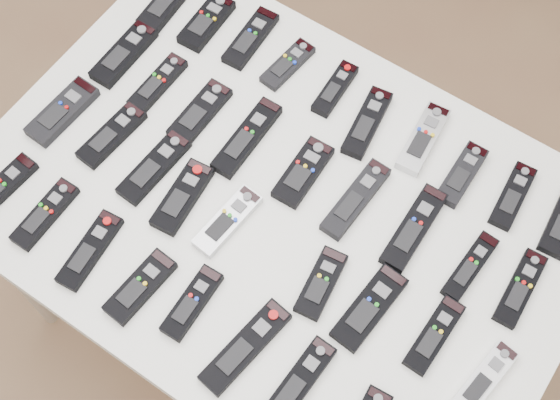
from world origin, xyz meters
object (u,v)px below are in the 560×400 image
Objects in this scene: remote_6 at (423,139)px; remote_22 at (182,197)px; remote_13 at (247,138)px; remote_20 at (112,135)px; remote_11 at (158,84)px; remote_17 at (470,267)px; remote_34 at (298,383)px; remote_0 at (168,2)px; remote_16 at (414,228)px; remote_10 at (124,54)px; remote_30 at (90,250)px; remote_3 at (288,65)px; remote_7 at (462,175)px; remote_28 at (1,188)px; remote_19 at (62,112)px; remote_26 at (434,335)px; remote_27 at (483,380)px; remote_15 at (356,199)px; remote_18 at (520,288)px; remote_25 at (369,308)px; remote_5 at (367,123)px; remote_33 at (246,347)px; table at (280,216)px; remote_12 at (200,113)px; remote_32 at (192,303)px; remote_29 at (45,214)px; remote_14 at (303,172)px; remote_1 at (207,22)px; remote_8 at (513,196)px; remote_21 at (154,167)px; remote_24 at (321,283)px; remote_4 at (335,89)px; remote_23 at (228,221)px; remote_31 at (140,287)px.

remote_6 is 1.05× the size of remote_22.
remote_13 is 0.29m from remote_20.
remote_6 reaches higher than remote_11.
remote_34 reaches higher than remote_17.
remote_0 is 0.79m from remote_16.
remote_6 is 0.30m from remote_17.
remote_10 is 0.48m from remote_30.
remote_3 is 0.60m from remote_30.
remote_28 is (-0.78, -0.57, -0.00)m from remote_7.
remote_19 is 1.04× the size of remote_22.
remote_26 and remote_27 have the same top height.
remote_15 is 0.37m from remote_18.
remote_10 is 0.89× the size of remote_13.
remote_25 is (-0.12, -0.18, -0.00)m from remote_17.
remote_16 is 1.14× the size of remote_19.
remote_26 is at bearing -51.66° from remote_5.
remote_5 is 1.01× the size of remote_19.
remote_13 reaches higher than remote_33.
table is 0.38m from remote_34.
remote_18 is at bearing 1.72° from remote_11.
table is 7.37× the size of remote_20.
remote_13 reaches higher than remote_18.
remote_12 is (0.25, -0.20, -0.00)m from remote_0.
remote_25 is at bearing -80.66° from remote_6.
remote_20 is (-0.56, -0.37, -0.00)m from remote_6.
remote_10 is 0.99× the size of remote_25.
remote_18 is at bearing -9.47° from remote_3.
remote_29 is at bearing -179.77° from remote_32.
remote_14 is 0.54m from remote_29.
remote_0 is 1.13× the size of remote_17.
remote_8 is at bearing -3.07° from remote_1.
remote_5 is at bearing 52.69° from remote_22.
remote_22 is 1.08× the size of remote_32.
table is at bearing 19.79° from remote_21.
remote_28 is (-0.23, -0.38, 0.00)m from remote_12.
remote_16 is (0.40, 0.02, -0.00)m from remote_13.
remote_30 is at bearing -153.69° from remote_25.
remote_6 is at bearing -1.79° from remote_1.
remote_34 is (0.07, -0.59, 0.00)m from remote_6.
remote_8 is at bearing 28.54° from remote_20.
remote_0 is 1.18× the size of remote_7.
remote_3 is 0.53m from remote_24.
remote_4 is at bearing 142.36° from remote_26.
remote_24 reaches higher than remote_23.
remote_6 reaches higher than table.
remote_28 is (0.00, -0.41, -0.00)m from remote_10.
remote_31 is 0.24m from remote_33.
remote_4 is 0.70m from remote_27.
remote_25 is 1.18× the size of remote_32.
remote_23 is (0.20, -0.01, 0.00)m from remote_21.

